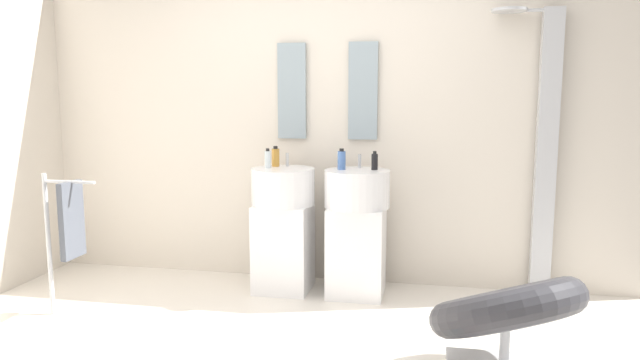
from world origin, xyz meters
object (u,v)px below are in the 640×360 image
(lounge_chair, at_px, (506,317))
(soap_bottle_clear, at_px, (268,159))
(pedestal_sink_left, at_px, (283,225))
(towel_rack, at_px, (68,223))
(shower_column, at_px, (544,148))
(soap_bottle_black, at_px, (375,161))
(pedestal_sink_right, at_px, (357,229))
(soap_bottle_amber, at_px, (276,157))
(soap_bottle_blue, at_px, (342,160))

(lounge_chair, relative_size, soap_bottle_clear, 7.60)
(pedestal_sink_left, distance_m, lounge_chair, 1.89)
(lounge_chair, height_order, towel_rack, towel_rack)
(towel_rack, bearing_deg, shower_column, 18.49)
(soap_bottle_clear, bearing_deg, shower_column, 7.04)
(towel_rack, xyz_separation_m, soap_bottle_black, (1.90, 0.83, 0.35))
(pedestal_sink_left, height_order, towel_rack, pedestal_sink_left)
(shower_column, bearing_deg, soap_bottle_clear, -172.96)
(pedestal_sink_right, xyz_separation_m, soap_bottle_clear, (-0.66, -0.00, 0.49))
(shower_column, relative_size, soap_bottle_amber, 13.41)
(towel_rack, bearing_deg, pedestal_sink_left, 32.68)
(soap_bottle_clear, height_order, soap_bottle_blue, soap_bottle_blue)
(pedestal_sink_left, height_order, soap_bottle_blue, soap_bottle_blue)
(shower_column, bearing_deg, pedestal_sink_right, -169.54)
(pedestal_sink_right, relative_size, soap_bottle_black, 7.60)
(pedestal_sink_right, xyz_separation_m, lounge_chair, (0.91, -1.19, -0.14))
(pedestal_sink_right, relative_size, soap_bottle_amber, 6.68)
(pedestal_sink_left, relative_size, soap_bottle_black, 7.60)
(lounge_chair, height_order, soap_bottle_black, soap_bottle_black)
(shower_column, xyz_separation_m, lounge_chair, (-0.39, -1.43, -0.73))
(pedestal_sink_left, xyz_separation_m, soap_bottle_amber, (-0.08, 0.11, 0.50))
(soap_bottle_black, height_order, soap_bottle_amber, soap_bottle_amber)
(pedestal_sink_right, distance_m, soap_bottle_clear, 0.83)
(pedestal_sink_right, height_order, soap_bottle_black, soap_bottle_black)
(lounge_chair, distance_m, soap_bottle_blue, 1.70)
(pedestal_sink_left, distance_m, towel_rack, 1.47)
(pedestal_sink_left, bearing_deg, soap_bottle_clear, -178.80)
(lounge_chair, height_order, soap_bottle_clear, soap_bottle_clear)
(shower_column, bearing_deg, soap_bottle_amber, -176.01)
(pedestal_sink_left, bearing_deg, towel_rack, -147.32)
(pedestal_sink_left, relative_size, soap_bottle_clear, 7.05)
(soap_bottle_blue, bearing_deg, soap_bottle_black, 8.15)
(soap_bottle_clear, bearing_deg, soap_bottle_blue, 1.13)
(towel_rack, distance_m, soap_bottle_black, 2.11)
(soap_bottle_amber, xyz_separation_m, soap_bottle_blue, (0.52, -0.10, -0.00))
(pedestal_sink_right, bearing_deg, soap_bottle_amber, 170.58)
(shower_column, bearing_deg, soap_bottle_blue, -170.71)
(soap_bottle_clear, relative_size, soap_bottle_black, 1.08)
(pedestal_sink_left, relative_size, soap_bottle_amber, 6.68)
(pedestal_sink_left, relative_size, shower_column, 0.50)
(pedestal_sink_right, relative_size, lounge_chair, 0.93)
(pedestal_sink_left, height_order, shower_column, shower_column)
(soap_bottle_black, bearing_deg, soap_bottle_clear, -176.75)
(soap_bottle_clear, bearing_deg, towel_rack, -144.84)
(towel_rack, relative_size, soap_bottle_clear, 6.55)
(pedestal_sink_left, xyz_separation_m, shower_column, (1.85, 0.24, 0.59))
(towel_rack, relative_size, soap_bottle_amber, 6.22)
(pedestal_sink_right, bearing_deg, towel_rack, -156.07)
(pedestal_sink_left, xyz_separation_m, soap_bottle_black, (0.67, 0.04, 0.49))
(towel_rack, distance_m, soap_bottle_clear, 1.42)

